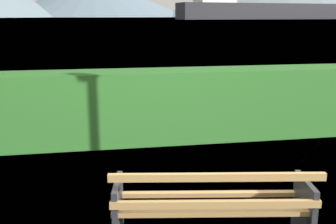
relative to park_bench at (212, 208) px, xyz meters
name	(u,v)px	position (x,y,z in m)	size (l,w,h in m)	color
water_surface	(96,18)	(0.01, 307.37, -0.43)	(620.00, 620.00, 0.00)	#6B8EA3
park_bench	(212,208)	(0.00, 0.00, 0.00)	(1.85, 0.84, 0.87)	tan
hedge_row	(156,106)	(0.01, 3.46, 0.18)	(11.51, 0.78, 1.22)	#2D6B28
cargo_ship_large	(258,5)	(88.73, 215.69, 7.06)	(111.29, 33.05, 26.77)	#232328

